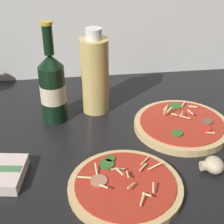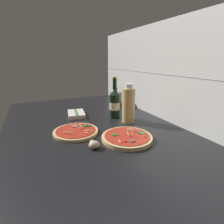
% 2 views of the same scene
% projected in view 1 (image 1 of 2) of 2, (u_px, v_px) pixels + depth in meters
% --- Properties ---
extents(counter_slab, '(1.60, 0.90, 0.03)m').
position_uv_depth(counter_slab, '(105.00, 165.00, 0.77)').
color(counter_slab, black).
rests_on(counter_slab, ground).
extents(pizza_near, '(0.23, 0.23, 0.04)m').
position_uv_depth(pizza_near, '(125.00, 186.00, 0.68)').
color(pizza_near, tan).
rests_on(pizza_near, counter_slab).
extents(pizza_far, '(0.24, 0.24, 0.04)m').
position_uv_depth(pizza_far, '(181.00, 125.00, 0.86)').
color(pizza_far, tan).
rests_on(pizza_far, counter_slab).
extents(beer_bottle, '(0.06, 0.06, 0.26)m').
position_uv_depth(beer_bottle, '(53.00, 87.00, 0.86)').
color(beer_bottle, black).
rests_on(beer_bottle, counter_slab).
extents(oil_bottle, '(0.07, 0.07, 0.23)m').
position_uv_depth(oil_bottle, '(94.00, 75.00, 0.90)').
color(oil_bottle, '#D6B766').
rests_on(oil_bottle, counter_slab).
extents(mushroom_left, '(0.05, 0.05, 0.03)m').
position_uv_depth(mushroom_left, '(213.00, 165.00, 0.72)').
color(mushroom_left, beige).
rests_on(mushroom_left, counter_slab).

